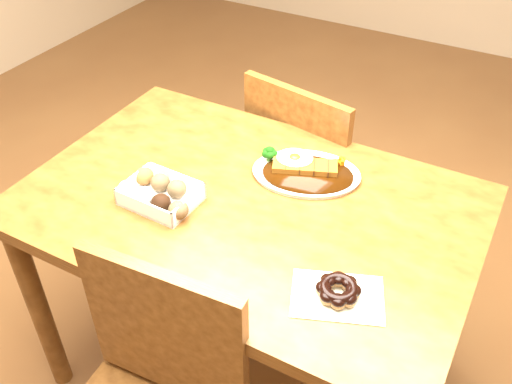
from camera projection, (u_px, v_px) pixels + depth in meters
The scene contains 6 objects.
ground at pixel (249, 367), 1.98m from camera, with size 6.00×6.00×0.00m, color brown.
table at pixel (248, 228), 1.58m from camera, with size 1.20×0.80×0.75m.
chair_far at pixel (312, 174), 2.07m from camera, with size 0.49×0.49×0.87m.
katsu_curry_plate at pixel (305, 170), 1.60m from camera, with size 0.35×0.29×0.06m.
donut_box at pixel (159, 193), 1.50m from camera, with size 0.22×0.15×0.05m.
pon_de_ring at pixel (338, 291), 1.24m from camera, with size 0.24×0.21×0.04m.
Camera 1 is at (0.58, -1.01, 1.71)m, focal length 40.00 mm.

